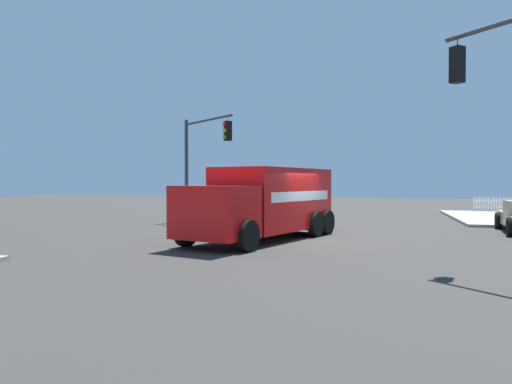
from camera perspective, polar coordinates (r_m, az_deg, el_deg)
name	(u,v)px	position (r m, az deg, el deg)	size (l,w,h in m)	color
ground_plane	(301,240)	(18.88, 5.13, -5.44)	(100.00, 100.00, 0.00)	#33302D
delivery_truck	(264,202)	(18.62, 0.95, -1.16)	(4.75, 7.94, 2.69)	red
traffic_light_secondary	(200,152)	(26.51, -6.43, 4.54)	(3.72, 3.25, 5.60)	#38383D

